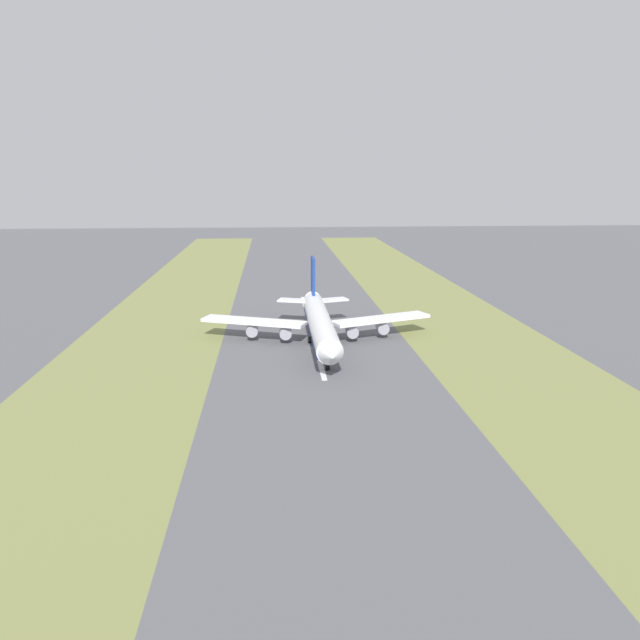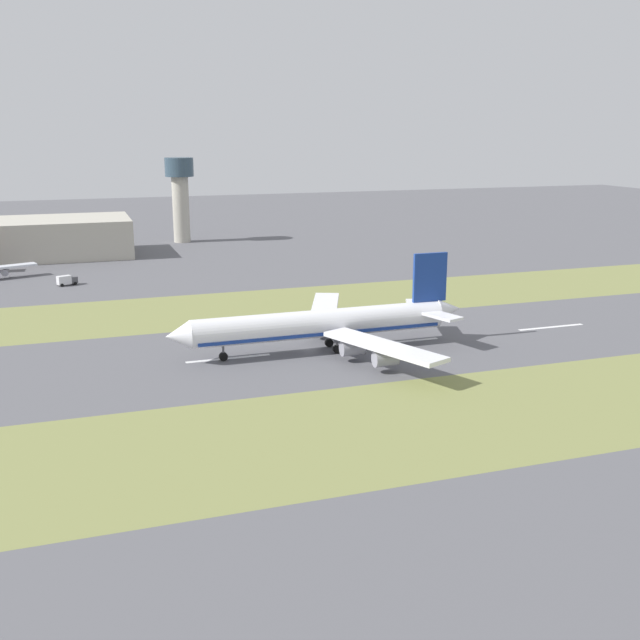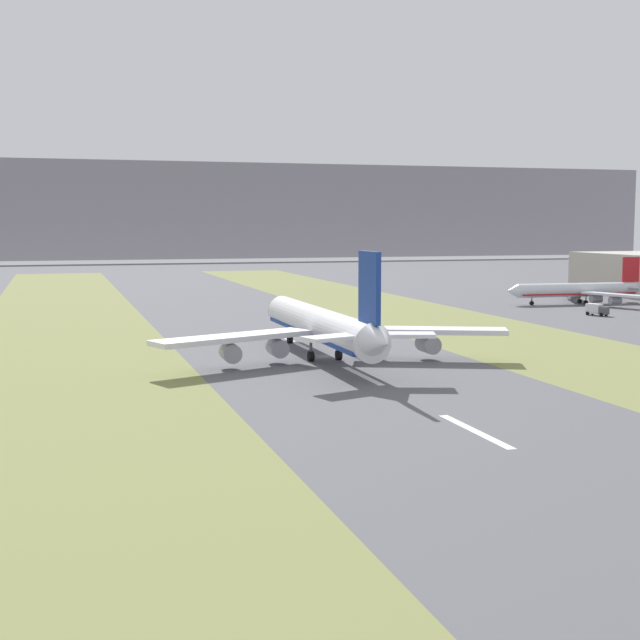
% 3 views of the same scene
% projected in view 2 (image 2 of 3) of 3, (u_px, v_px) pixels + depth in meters
% --- Properties ---
extents(ground_plane, '(800.00, 800.00, 0.00)m').
position_uv_depth(ground_plane, '(310.00, 351.00, 162.98)').
color(ground_plane, '#56565B').
extents(grass_median_west, '(40.00, 600.00, 0.01)m').
position_uv_depth(grass_median_west, '(395.00, 425.00, 121.69)').
color(grass_median_west, olive).
rests_on(grass_median_west, ground).
extents(grass_median_east, '(40.00, 600.00, 0.01)m').
position_uv_depth(grass_median_east, '(259.00, 306.00, 204.27)').
color(grass_median_east, olive).
rests_on(grass_median_east, ground).
extents(centreline_dash_near, '(1.20, 18.00, 0.01)m').
position_uv_depth(centreline_dash_near, '(551.00, 327.00, 182.32)').
color(centreline_dash_near, silver).
rests_on(centreline_dash_near, ground).
extents(centreline_dash_mid, '(1.20, 18.00, 0.01)m').
position_uv_depth(centreline_dash_mid, '(402.00, 342.00, 169.84)').
color(centreline_dash_mid, silver).
rests_on(centreline_dash_mid, ground).
extents(centreline_dash_far, '(1.20, 18.00, 0.01)m').
position_uv_depth(centreline_dash_far, '(228.00, 358.00, 157.37)').
color(centreline_dash_far, silver).
rests_on(centreline_dash_far, ground).
extents(airplane_main_jet, '(64.14, 67.02, 20.20)m').
position_uv_depth(airplane_main_jet, '(328.00, 324.00, 161.63)').
color(airplane_main_jet, white).
rests_on(airplane_main_jet, ground).
extents(control_tower, '(12.00, 12.00, 35.46)m').
position_uv_depth(control_tower, '(180.00, 190.00, 315.45)').
color(control_tower, '#B2AD9E').
rests_on(control_tower, ground).
extents(service_truck, '(4.37, 6.39, 3.10)m').
position_uv_depth(service_truck, '(67.00, 280.00, 230.77)').
color(service_truck, '#4C4C51').
rests_on(service_truck, ground).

